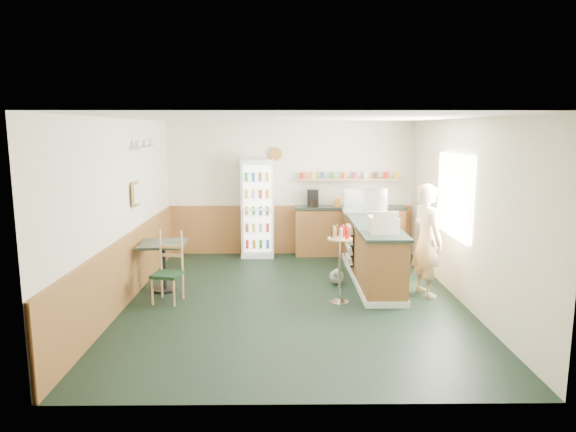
{
  "coord_description": "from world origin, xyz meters",
  "views": [
    {
      "loc": [
        -0.16,
        -7.44,
        2.54
      ],
      "look_at": [
        -0.07,
        0.6,
        1.18
      ],
      "focal_mm": 32.0,
      "sensor_mm": 36.0,
      "label": 1
    }
  ],
  "objects_px": {
    "drinks_fridge": "(258,208)",
    "display_case": "(365,202)",
    "cash_register": "(383,225)",
    "cafe_table": "(163,257)",
    "cafe_chair": "(168,265)",
    "condiment_stand": "(340,253)",
    "shopkeeper": "(427,240)"
  },
  "relations": [
    {
      "from": "display_case",
      "to": "cash_register",
      "type": "height_order",
      "value": "display_case"
    },
    {
      "from": "cash_register",
      "to": "display_case",
      "type": "bearing_deg",
      "value": 88.69
    },
    {
      "from": "display_case",
      "to": "condiment_stand",
      "type": "height_order",
      "value": "display_case"
    },
    {
      "from": "shopkeeper",
      "to": "cafe_table",
      "type": "xyz_separation_m",
      "value": [
        -4.1,
        0.25,
        -0.32
      ]
    },
    {
      "from": "cafe_table",
      "to": "shopkeeper",
      "type": "bearing_deg",
      "value": -3.53
    },
    {
      "from": "cafe_chair",
      "to": "condiment_stand",
      "type": "bearing_deg",
      "value": 7.85
    },
    {
      "from": "drinks_fridge",
      "to": "cafe_table",
      "type": "distance_m",
      "value": 2.7
    },
    {
      "from": "drinks_fridge",
      "to": "cafe_table",
      "type": "bearing_deg",
      "value": -121.38
    },
    {
      "from": "display_case",
      "to": "cash_register",
      "type": "distance_m",
      "value": 1.73
    },
    {
      "from": "condiment_stand",
      "to": "cafe_table",
      "type": "bearing_deg",
      "value": 167.42
    },
    {
      "from": "drinks_fridge",
      "to": "condiment_stand",
      "type": "height_order",
      "value": "drinks_fridge"
    },
    {
      "from": "drinks_fridge",
      "to": "cafe_table",
      "type": "relative_size",
      "value": 2.51
    },
    {
      "from": "display_case",
      "to": "cash_register",
      "type": "bearing_deg",
      "value": -90.0
    },
    {
      "from": "condiment_stand",
      "to": "drinks_fridge",
      "type": "bearing_deg",
      "value": 114.91
    },
    {
      "from": "cafe_chair",
      "to": "cafe_table",
      "type": "bearing_deg",
      "value": 121.99
    },
    {
      "from": "drinks_fridge",
      "to": "display_case",
      "type": "xyz_separation_m",
      "value": [
        2.01,
        -0.89,
        0.25
      ]
    },
    {
      "from": "cash_register",
      "to": "cafe_table",
      "type": "bearing_deg",
      "value": 172.99
    },
    {
      "from": "display_case",
      "to": "cafe_table",
      "type": "distance_m",
      "value": 3.74
    },
    {
      "from": "cash_register",
      "to": "condiment_stand",
      "type": "height_order",
      "value": "cash_register"
    },
    {
      "from": "cash_register",
      "to": "shopkeeper",
      "type": "height_order",
      "value": "shopkeeper"
    },
    {
      "from": "shopkeeper",
      "to": "cafe_chair",
      "type": "distance_m",
      "value": 3.94
    },
    {
      "from": "drinks_fridge",
      "to": "cash_register",
      "type": "bearing_deg",
      "value": -52.42
    },
    {
      "from": "shopkeeper",
      "to": "drinks_fridge",
      "type": "bearing_deg",
      "value": 29.39
    },
    {
      "from": "cafe_table",
      "to": "condiment_stand",
      "type": "bearing_deg",
      "value": -12.58
    },
    {
      "from": "cafe_chair",
      "to": "shopkeeper",
      "type": "bearing_deg",
      "value": 14.15
    },
    {
      "from": "cafe_chair",
      "to": "drinks_fridge",
      "type": "bearing_deg",
      "value": 77.24
    },
    {
      "from": "cash_register",
      "to": "cafe_chair",
      "type": "relative_size",
      "value": 0.41
    },
    {
      "from": "condiment_stand",
      "to": "cafe_chair",
      "type": "height_order",
      "value": "condiment_stand"
    },
    {
      "from": "drinks_fridge",
      "to": "shopkeeper",
      "type": "height_order",
      "value": "drinks_fridge"
    },
    {
      "from": "cash_register",
      "to": "cafe_chair",
      "type": "distance_m",
      "value": 3.27
    },
    {
      "from": "drinks_fridge",
      "to": "condiment_stand",
      "type": "relative_size",
      "value": 1.72
    },
    {
      "from": "condiment_stand",
      "to": "cafe_chair",
      "type": "distance_m",
      "value": 2.56
    }
  ]
}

